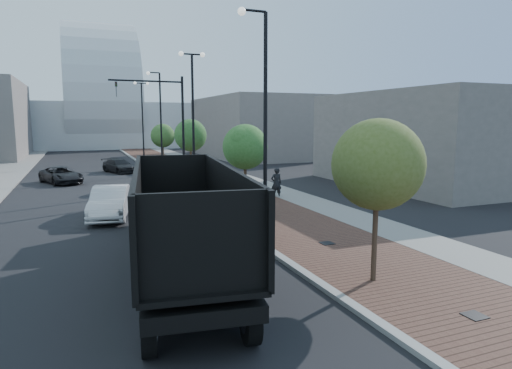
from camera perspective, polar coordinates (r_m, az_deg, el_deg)
name	(u,v)px	position (r m, az deg, el deg)	size (l,w,h in m)	color
ground	(428,360)	(10.43, 21.45, -20.45)	(220.00, 220.00, 0.00)	black
sidewalk	(180,166)	(47.82, -9.86, 2.36)	(7.00, 140.00, 0.12)	#4C2D23
concrete_strip	(204,165)	(48.46, -6.74, 2.51)	(2.40, 140.00, 0.13)	slate
curb	(146,167)	(47.21, -14.02, 2.17)	(0.30, 140.00, 0.14)	gray
west_sidewalk	(4,173)	(47.22, -29.83, 1.31)	(4.00, 140.00, 0.12)	slate
dump_truck	(176,212)	(16.80, -10.31, -3.52)	(4.47, 13.77, 3.59)	black
white_sedan	(110,202)	(23.53, -18.37, -2.19)	(1.69, 4.86, 1.60)	silver
dark_car_mid	(61,175)	(37.84, -23.94, 1.12)	(2.16, 4.68, 1.30)	black
dark_car_far	(119,166)	(43.79, -17.33, 2.32)	(1.78, 4.38, 1.27)	black
pedestrian	(276,183)	(27.88, 2.65, 0.18)	(0.71, 0.47, 1.95)	black
streetlight_1	(263,135)	(17.94, 0.88, 6.47)	(1.44, 0.56, 9.21)	black
streetlight_2	(193,122)	(29.38, -8.14, 8.04)	(1.72, 0.56, 9.28)	black
streetlight_3	(160,127)	(41.11, -12.36, 7.32)	(1.44, 0.56, 9.21)	black
streetlight_4	(143,121)	(52.99, -14.48, 7.95)	(1.72, 0.56, 9.28)	black
traffic_mast	(170,119)	(32.11, -11.03, 8.28)	(5.09, 0.20, 8.00)	black
tree_0	(378,165)	(13.37, 15.59, 2.49)	(2.69, 2.69, 4.99)	#382619
tree_1	(246,147)	(23.06, -1.33, 4.88)	(2.41, 2.36, 4.73)	#382619
tree_2	(191,135)	(34.53, -8.44, 6.32)	(2.51, 2.49, 5.02)	#382619
tree_3	(163,136)	(46.28, -11.96, 6.20)	(2.46, 2.42, 4.58)	#382619
convention_center	(101,115)	(91.63, -19.44, 8.53)	(50.00, 30.00, 50.00)	#AFB6BA
commercial_block_ne	(253,127)	(60.83, -0.33, 7.45)	(12.00, 22.00, 8.00)	slate
commercial_block_e	(423,139)	(36.12, 20.79, 5.53)	(10.00, 16.00, 7.00)	#5F5855
utility_cover_0	(475,316)	(12.59, 26.49, -14.96)	(0.50, 0.50, 0.02)	black
utility_cover_1	(327,243)	(17.68, 9.19, -7.51)	(0.50, 0.50, 0.02)	black
utility_cover_2	(235,198)	(27.44, -2.77, -1.75)	(0.50, 0.50, 0.02)	black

